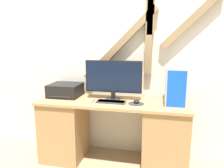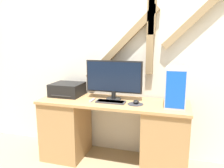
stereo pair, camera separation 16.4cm
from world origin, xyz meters
The scene contains 9 objects.
wall_back centered at (0.01, 0.61, 1.36)m, with size 6.40×0.13×2.70m.
desk centered at (0.00, 0.28, 0.39)m, with size 1.71×0.56×0.76m.
monitor centered at (-0.01, 0.35, 1.01)m, with size 0.66×0.17×0.46m.
keyboard centered at (0.00, 0.21, 0.77)m, with size 0.33×0.13×0.02m.
mousepad centered at (0.28, 0.22, 0.76)m, with size 0.17×0.17×0.00m.
mouse centered at (0.28, 0.24, 0.78)m, with size 0.06×0.09×0.04m.
computer_tower centered at (0.68, 0.28, 0.96)m, with size 0.21×0.33×0.41m.
printer centered at (-0.61, 0.37, 0.83)m, with size 0.37×0.34×0.16m.
remote_control centered at (-0.22, 0.21, 0.76)m, with size 0.03×0.14×0.02m.
Camera 2 is at (0.67, -2.03, 1.43)m, focal length 35.00 mm.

